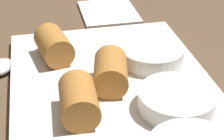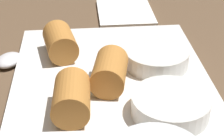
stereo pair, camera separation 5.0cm
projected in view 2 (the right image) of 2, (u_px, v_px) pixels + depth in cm
name	position (u px, v px, depth cm)	size (l,w,h in cm)	color
table_surface	(122.00, 107.00, 47.86)	(180.00, 140.00, 2.00)	brown
serving_plate	(112.00, 86.00, 48.81)	(32.38, 25.76, 1.50)	white
roll_front_left	(60.00, 41.00, 53.42)	(7.41, 5.36, 4.21)	#B77533
roll_front_right	(110.00, 70.00, 46.76)	(7.42, 5.42, 4.21)	#B77533
roll_back_left	(72.00, 96.00, 42.08)	(7.19, 4.47, 4.21)	#B77533
dipping_bowl_near	(156.00, 56.00, 51.28)	(8.93, 8.93, 2.38)	silver
dipping_bowl_far	(171.00, 105.00, 42.01)	(8.93, 8.93, 2.38)	silver
spoon	(5.00, 64.00, 53.74)	(15.82, 9.15, 1.52)	silver
napkin	(125.00, 12.00, 70.59)	(12.03, 10.23, 0.60)	white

